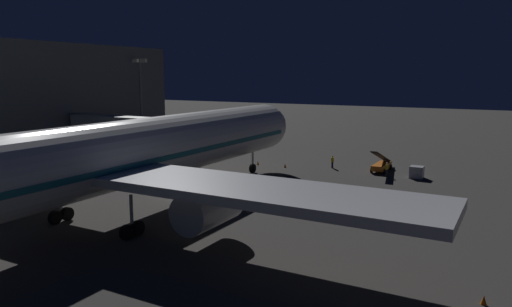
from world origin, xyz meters
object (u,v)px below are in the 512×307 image
object	(u,v)px
ground_crew_by_tug	(332,161)
traffic_cone_wingtip_svc_side	(484,300)
apron_floodlight_mast	(141,97)
traffic_cone_nose_port	(285,166)
traffic_cone_nose_starboard	(258,163)
ground_crew_under_port_wing	(387,169)
jet_bridge	(150,127)
airliner_at_gate	(108,159)
belt_loader	(381,165)
baggage_container_mid_row	(417,172)

from	to	relation	value
ground_crew_by_tug	traffic_cone_wingtip_svc_side	size ratio (longest dim) A/B	3.28
apron_floodlight_mast	traffic_cone_nose_port	xyz separation A→B (m)	(-27.70, 1.39, -8.94)
ground_crew_by_tug	traffic_cone_nose_starboard	distance (m)	10.82
ground_crew_under_port_wing	traffic_cone_wingtip_svc_side	size ratio (longest dim) A/B	3.38
ground_crew_under_port_wing	ground_crew_by_tug	distance (m)	8.40
jet_bridge	traffic_cone_nose_port	size ratio (longest dim) A/B	45.16
airliner_at_gate	traffic_cone_nose_port	world-z (taller)	airliner_at_gate
jet_bridge	belt_loader	size ratio (longest dim) A/B	2.89
traffic_cone_nose_starboard	jet_bridge	bearing A→B (deg)	44.26
ground_crew_by_tug	traffic_cone_wingtip_svc_side	world-z (taller)	ground_crew_by_tug
apron_floodlight_mast	traffic_cone_nose_starboard	world-z (taller)	apron_floodlight_mast
jet_bridge	traffic_cone_wingtip_svc_side	bearing A→B (deg)	153.80
airliner_at_gate	traffic_cone_wingtip_svc_side	xyz separation A→B (m)	(-29.93, 0.81, -5.53)
jet_bridge	apron_floodlight_mast	distance (m)	17.57
baggage_container_mid_row	traffic_cone_nose_starboard	xyz separation A→B (m)	(22.12, 1.72, -0.48)
jet_bridge	baggage_container_mid_row	xyz separation A→B (m)	(-33.08, -12.40, -5.17)
ground_crew_under_port_wing	traffic_cone_nose_starboard	distance (m)	18.57
apron_floodlight_mast	traffic_cone_wingtip_svc_side	xyz separation A→B (m)	(-55.43, 33.27, -8.94)
jet_bridge	baggage_container_mid_row	world-z (taller)	jet_bridge
baggage_container_mid_row	traffic_cone_nose_port	distance (m)	17.81
traffic_cone_nose_port	traffic_cone_wingtip_svc_side	bearing A→B (deg)	131.01
traffic_cone_nose_port	traffic_cone_nose_starboard	bearing A→B (deg)	0.00
jet_bridge	baggage_container_mid_row	bearing A→B (deg)	-159.45
ground_crew_by_tug	apron_floodlight_mast	bearing A→B (deg)	2.52
traffic_cone_wingtip_svc_side	belt_loader	bearing A→B (deg)	-67.18
baggage_container_mid_row	ground_crew_by_tug	world-z (taller)	ground_crew_by_tug
belt_loader	traffic_cone_nose_port	distance (m)	13.27
airliner_at_gate	jet_bridge	world-z (taller)	airliner_at_gate
ground_crew_by_tug	airliner_at_gate	bearing A→B (deg)	76.40
apron_floodlight_mast	belt_loader	bearing A→B (deg)	-176.38
ground_crew_under_port_wing	traffic_cone_wingtip_svc_side	distance (m)	35.38
ground_crew_by_tug	jet_bridge	bearing A→B (deg)	32.38
airliner_at_gate	apron_floodlight_mast	bearing A→B (deg)	-51.85
traffic_cone_wingtip_svc_side	apron_floodlight_mast	bearing A→B (deg)	-30.98
jet_bridge	ground_crew_under_port_wing	bearing A→B (deg)	-158.79
airliner_at_gate	jet_bridge	xyz separation A→B (m)	(13.16, -20.40, 0.12)
apron_floodlight_mast	jet_bridge	bearing A→B (deg)	135.63
apron_floodlight_mast	traffic_cone_nose_starboard	bearing A→B (deg)	176.60
apron_floodlight_mast	ground_crew_under_port_wing	distance (m)	42.64
airliner_at_gate	belt_loader	bearing A→B (deg)	-112.99
baggage_container_mid_row	traffic_cone_wingtip_svc_side	bearing A→B (deg)	106.58
traffic_cone_nose_starboard	apron_floodlight_mast	bearing A→B (deg)	-3.40
airliner_at_gate	ground_crew_under_port_wing	size ratio (longest dim) A/B	34.76
traffic_cone_nose_port	traffic_cone_wingtip_svc_side	distance (m)	42.26
airliner_at_gate	baggage_container_mid_row	size ratio (longest dim) A/B	39.55
apron_floodlight_mast	traffic_cone_nose_port	distance (m)	29.14
traffic_cone_nose_port	traffic_cone_wingtip_svc_side	world-z (taller)	same
ground_crew_by_tug	traffic_cone_wingtip_svc_side	bearing A→B (deg)	122.00
jet_bridge	ground_crew_by_tug	world-z (taller)	jet_bridge
ground_crew_under_port_wing	apron_floodlight_mast	bearing A→B (deg)	-0.85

